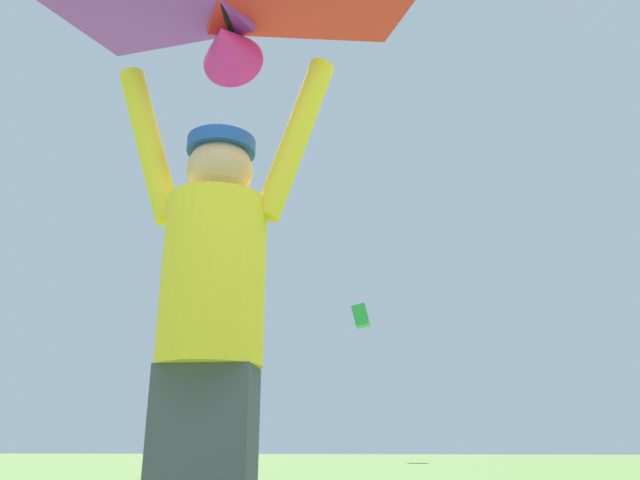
% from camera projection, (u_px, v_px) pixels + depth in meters
% --- Properties ---
extents(kite_flyer_person, '(0.81, 0.37, 1.92)m').
position_uv_depth(kite_flyer_person, '(211.00, 329.00, 1.95)').
color(kite_flyer_person, '#424751').
rests_on(kite_flyer_person, ground).
extents(held_stunt_kite, '(1.77, 1.00, 0.40)m').
position_uv_depth(held_stunt_kite, '(225.00, 3.00, 2.27)').
color(held_stunt_kite, black).
extents(distant_kite_green_high_right, '(0.90, 0.73, 1.24)m').
position_uv_depth(distant_kite_green_high_right, '(361.00, 316.00, 30.81)').
color(distant_kite_green_high_right, green).
extents(marker_flag, '(0.30, 0.24, 1.81)m').
position_uv_depth(marker_flag, '(216.00, 382.00, 9.65)').
color(marker_flag, silver).
rests_on(marker_flag, ground).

